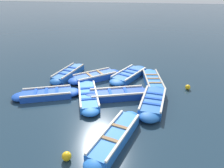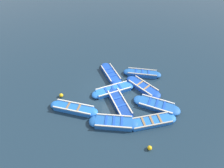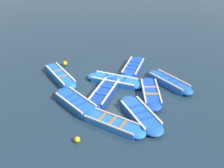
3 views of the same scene
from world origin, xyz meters
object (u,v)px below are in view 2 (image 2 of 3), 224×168
(boat_bow_out, at_px, (113,90))
(buoy_orange_near, at_px, (150,148))
(boat_stern_in, at_px, (143,87))
(boat_tucked, at_px, (151,122))
(boat_drifting, at_px, (156,105))
(boat_inner_gap, at_px, (142,73))
(boat_alongside, at_px, (74,108))
(boat_end_of_row, at_px, (111,73))
(boat_outer_right, at_px, (119,103))
(boat_centre, at_px, (114,123))
(buoy_yellow_far, at_px, (61,95))

(boat_bow_out, height_order, buoy_orange_near, boat_bow_out)
(boat_stern_in, xyz_separation_m, buoy_orange_near, (5.11, -0.41, -0.04))
(boat_tucked, xyz_separation_m, buoy_orange_near, (1.81, -0.44, -0.02))
(boat_stern_in, distance_m, buoy_orange_near, 5.12)
(boat_drifting, bearing_deg, boat_inner_gap, -172.28)
(buoy_orange_near, bearing_deg, boat_alongside, -122.14)
(boat_tucked, height_order, boat_end_of_row, boat_end_of_row)
(boat_alongside, bearing_deg, boat_outer_right, 97.49)
(boat_drifting, bearing_deg, boat_bow_out, -117.94)
(boat_drifting, height_order, boat_end_of_row, boat_drifting)
(boat_centre, relative_size, buoy_yellow_far, 11.20)
(boat_bow_out, distance_m, boat_drifting, 3.44)
(boat_tucked, distance_m, boat_end_of_row, 5.68)
(boat_alongside, distance_m, boat_end_of_row, 4.69)
(boat_tucked, distance_m, buoy_orange_near, 1.86)
(boat_outer_right, xyz_separation_m, boat_tucked, (1.64, 2.01, -0.02))
(boat_stern_in, xyz_separation_m, boat_alongside, (2.08, -5.22, 0.02))
(boat_bow_out, bearing_deg, boat_centre, -1.26)
(boat_drifting, distance_m, buoy_yellow_far, 7.12)
(boat_outer_right, height_order, boat_bow_out, boat_outer_right)
(boat_inner_gap, bearing_deg, boat_centre, -27.62)
(boat_outer_right, distance_m, boat_centre, 1.74)
(boat_inner_gap, distance_m, buoy_yellow_far, 6.97)
(boat_stern_in, height_order, boat_end_of_row, boat_stern_in)
(boat_alongside, bearing_deg, buoy_orange_near, 57.86)
(boat_centre, bearing_deg, boat_drifting, 114.88)
(boat_centre, relative_size, boat_bow_out, 0.95)
(buoy_orange_near, bearing_deg, boat_drifting, 161.50)
(boat_bow_out, bearing_deg, boat_end_of_row, -175.24)
(boat_drifting, height_order, buoy_yellow_far, boat_drifting)
(boat_tucked, relative_size, buoy_orange_near, 13.23)
(boat_outer_right, height_order, boat_end_of_row, boat_outer_right)
(boat_end_of_row, distance_m, buoy_yellow_far, 4.56)
(boat_drifting, xyz_separation_m, buoy_orange_near, (3.21, -1.07, -0.02))
(buoy_yellow_far, bearing_deg, boat_drifting, 80.69)
(boat_inner_gap, bearing_deg, boat_tucked, -1.72)
(boat_stern_in, height_order, boat_centre, boat_centre)
(boat_centre, bearing_deg, boat_end_of_row, -178.84)
(boat_tucked, bearing_deg, boat_stern_in, -179.41)
(buoy_yellow_far, bearing_deg, boat_stern_in, 96.67)
(boat_centre, relative_size, boat_alongside, 0.94)
(boat_outer_right, relative_size, boat_stern_in, 1.20)
(boat_stern_in, bearing_deg, boat_bow_out, -83.29)
(boat_centre, height_order, buoy_yellow_far, boat_centre)
(boat_inner_gap, distance_m, boat_outer_right, 3.98)
(boat_stern_in, bearing_deg, boat_outer_right, -49.98)
(boat_inner_gap, height_order, buoy_orange_near, boat_inner_gap)
(boat_alongside, relative_size, buoy_yellow_far, 11.86)
(boat_bow_out, xyz_separation_m, buoy_yellow_far, (0.46, -3.98, -0.00))
(boat_outer_right, xyz_separation_m, buoy_orange_near, (3.45, 1.57, -0.03))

